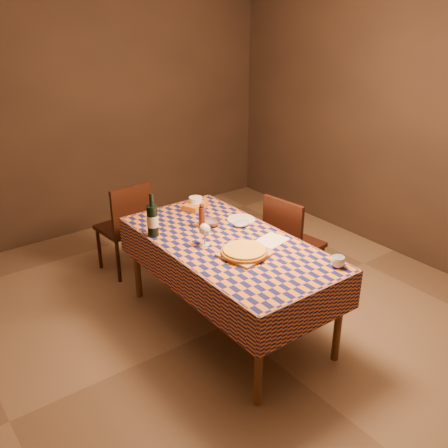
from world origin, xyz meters
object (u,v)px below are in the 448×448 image
object	(u,v)px
bowl	(211,223)
wine_bottle	(153,220)
cutting_board	(244,254)
white_plate	(241,220)
dining_table	(228,250)
chair_right	(290,240)
pizza	(244,251)
chair_far	(127,224)

from	to	relation	value
bowl	wine_bottle	xyz separation A→B (m)	(-0.47, 0.12, 0.11)
cutting_board	white_plate	bearing A→B (deg)	53.57
dining_table	chair_right	distance (m)	0.79
pizza	wine_bottle	world-z (taller)	wine_bottle
dining_table	cutting_board	distance (m)	0.27
cutting_board	chair_right	xyz separation A→B (m)	(0.80, 0.35, -0.26)
chair_far	wine_bottle	bearing A→B (deg)	-101.35
bowl	chair_right	size ratio (longest dim) A/B	0.16
dining_table	cutting_board	size ratio (longest dim) A/B	5.94
dining_table	pizza	distance (m)	0.28
dining_table	white_plate	bearing A→B (deg)	37.40
dining_table	white_plate	world-z (taller)	white_plate
dining_table	chair_far	distance (m)	1.32
white_plate	bowl	bearing A→B (deg)	165.81
bowl	chair_far	xyz separation A→B (m)	(-0.30, 0.97, -0.27)
bowl	dining_table	bearing A→B (deg)	-102.23
dining_table	cutting_board	bearing A→B (deg)	-99.57
dining_table	wine_bottle	xyz separation A→B (m)	(-0.41, 0.44, 0.21)
pizza	chair_right	bearing A→B (deg)	23.35
pizza	chair_far	bearing A→B (deg)	97.11
bowl	chair_far	distance (m)	1.05
bowl	chair_far	bearing A→B (deg)	107.52
bowl	pizza	bearing A→B (deg)	-101.06
wine_bottle	chair_right	bearing A→B (deg)	-16.50
dining_table	chair_right	xyz separation A→B (m)	(0.76, 0.09, -0.17)
bowl	white_plate	bearing A→B (deg)	-14.19
dining_table	wine_bottle	distance (m)	0.63
pizza	bowl	size ratio (longest dim) A/B	2.81
pizza	wine_bottle	size ratio (longest dim) A/B	1.19
chair_far	bowl	bearing A→B (deg)	-72.48
pizza	chair_right	size ratio (longest dim) A/B	0.45
pizza	white_plate	distance (m)	0.63
pizza	white_plate	world-z (taller)	pizza
chair_far	chair_right	size ratio (longest dim) A/B	1.00
cutting_board	bowl	bearing A→B (deg)	78.94
wine_bottle	pizza	bearing A→B (deg)	-62.39
wine_bottle	bowl	bearing A→B (deg)	-13.89
pizza	chair_far	xyz separation A→B (m)	(-0.19, 1.54, -0.28)
pizza	chair_right	distance (m)	0.92
chair_right	cutting_board	bearing A→B (deg)	-156.65
dining_table	bowl	bearing A→B (deg)	77.77
cutting_board	chair_far	world-z (taller)	chair_far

